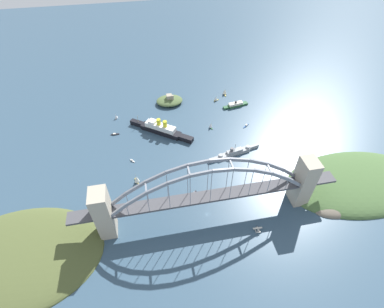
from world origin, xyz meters
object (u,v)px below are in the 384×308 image
Objects in this scene: small_boat_2 at (211,125)px; small_boat_6 at (216,98)px; small_boat_7 at (225,92)px; small_boat_1 at (246,126)px; small_boat_8 at (194,194)px; harbor_arch_bridge at (208,196)px; harbor_ferry_steamer at (236,105)px; small_boat_3 at (137,179)px; small_boat_4 at (132,161)px; seaplane_taxiing_near_bridge at (258,229)px; naval_cruiser at (234,153)px; ocean_liner at (161,129)px; fort_island_mid_harbor at (169,100)px; small_boat_5 at (116,116)px; small_boat_0 at (115,134)px.

small_boat_6 is at bearing 69.39° from small_boat_2.
small_boat_2 is 0.86× the size of small_boat_7.
small_boat_8 is (-93.00, -100.60, 0.11)m from small_boat_1.
small_boat_2 is at bearing 74.75° from harbor_arch_bridge.
harbor_ferry_steamer is (84.16, 174.19, -27.60)m from harbor_arch_bridge.
small_boat_8 is (-67.85, -167.75, -3.18)m from small_boat_6.
small_boat_4 is at bearing 96.37° from small_boat_3.
small_boat_2 is at bearing 92.44° from seaplane_taxiing_near_bridge.
small_boat_3 is at bearing -83.63° from small_boat_4.
small_boat_3 is at bearing -169.62° from naval_cruiser.
small_boat_8 is (61.95, -63.15, 0.14)m from small_boat_4.
harbor_arch_bridge is at bearing -77.26° from ocean_liner.
small_boat_1 is at bearing -69.47° from small_boat_6.
naval_cruiser is 7.07× the size of small_boat_8.
fort_island_mid_harbor reaches higher than seaplane_taxiing_near_bridge.
naval_cruiser is at bearing 40.29° from small_boat_8.
harbor_arch_bridge is 139.89m from small_boat_2.
seaplane_taxiing_near_bridge is at bearing -45.79° from small_boat_4.
harbor_arch_bridge reaches higher than small_boat_1.
small_boat_4 is (-60.30, -111.66, -3.82)m from fort_island_mid_harbor.
naval_cruiser is 10.72× the size of small_boat_4.
small_boat_6 is at bearing 6.30° from small_boat_5.
small_boat_8 is at bearing -54.84° from small_boat_0.
harbor_arch_bridge is 223.38m from small_boat_7.
small_boat_0 is 158.59m from small_boat_6.
small_boat_7 is (147.59, 118.70, 4.17)m from small_boat_4.
small_boat_5 is (-172.87, 3.50, 1.06)m from harbor_ferry_steamer.
small_boat_7 is (40.87, 75.53, 0.62)m from small_boat_2.
harbor_arch_bridge is 202.99m from fort_island_mid_harbor.
naval_cruiser is at bearing -35.29° from ocean_liner.
harbor_arch_bridge reaches higher than small_boat_4.
small_boat_2 is at bearing -55.87° from fort_island_mid_harbor.
small_boat_8 is at bearing -62.12° from small_boat_5.
small_boat_2 reaches higher than seaplane_taxiing_near_bridge.
small_boat_6 reaches higher than harbor_ferry_steamer.
ocean_liner is 178.49m from seaplane_taxiing_near_bridge.
harbor_ferry_steamer is at bearing -38.53° from small_boat_6.
small_boat_2 reaches higher than small_boat_0.
harbor_ferry_steamer is at bearing 57.91° from small_boat_8.
harbor_arch_bridge is 195.42m from harbor_ferry_steamer.
harbor_arch_bridge is at bearing -39.77° from small_boat_3.
small_boat_1 is at bearing -84.82° from small_boat_7.
small_boat_6 is (89.85, 58.70, -2.03)m from ocean_liner.
harbor_arch_bridge is at bearing -110.31° from small_boat_7.
small_boat_1 is at bearing -6.78° from small_boat_2.
small_boat_8 is (1.65, -174.81, -3.68)m from fort_island_mid_harbor.
small_boat_7 reaches higher than harbor_ferry_steamer.
small_boat_5 is at bearing 101.62° from small_boat_4.
small_boat_1 is (32.91, 49.65, -2.31)m from naval_cruiser.
small_boat_0 is at bearing -169.93° from harbor_ferry_steamer.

